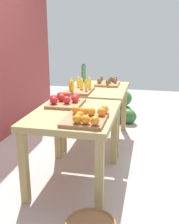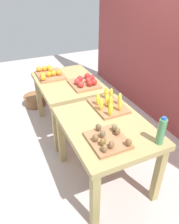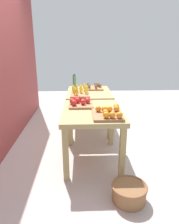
{
  "view_description": "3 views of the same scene",
  "coord_description": "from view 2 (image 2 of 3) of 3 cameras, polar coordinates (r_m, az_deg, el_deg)",
  "views": [
    {
      "loc": [
        -3.01,
        -0.7,
        1.53
      ],
      "look_at": [
        -0.01,
        -0.03,
        0.58
      ],
      "focal_mm": 44.0,
      "sensor_mm": 36.0,
      "label": 1
    },
    {
      "loc": [
        2.06,
        -0.86,
        1.99
      ],
      "look_at": [
        0.09,
        0.03,
        0.61
      ],
      "focal_mm": 34.85,
      "sensor_mm": 36.0,
      "label": 2
    },
    {
      "loc": [
        -3.19,
        0.14,
        1.6
      ],
      "look_at": [
        -0.03,
        0.02,
        0.55
      ],
      "focal_mm": 32.97,
      "sensor_mm": 36.0,
      "label": 3
    }
  ],
  "objects": [
    {
      "name": "banana_crate",
      "position": [
        2.36,
        5.0,
        2.15
      ],
      "size": [
        0.45,
        0.32,
        0.17
      ],
      "color": "#A47049",
      "rests_on": "display_table_right"
    },
    {
      "name": "orange_bin",
      "position": [
        3.19,
        -10.51,
        9.85
      ],
      "size": [
        0.44,
        0.36,
        0.11
      ],
      "color": "#A47049",
      "rests_on": "display_table_left"
    },
    {
      "name": "display_table_left",
      "position": [
        3.07,
        -5.64,
        6.27
      ],
      "size": [
        1.04,
        0.8,
        0.75
      ],
      "color": "tan",
      "rests_on": "ground_plane"
    },
    {
      "name": "ground_plane",
      "position": [
        2.99,
        -1.31,
        -9.26
      ],
      "size": [
        8.0,
        8.0,
        0.0
      ],
      "primitive_type": "plane",
      "color": "#BEAFAB"
    },
    {
      "name": "display_table_right",
      "position": [
        2.19,
        4.32,
        -5.57
      ],
      "size": [
        1.04,
        0.8,
        0.75
      ],
      "color": "tan",
      "rests_on": "ground_plane"
    },
    {
      "name": "apple_bin",
      "position": [
        2.86,
        -1.19,
        7.82
      ],
      "size": [
        0.4,
        0.35,
        0.11
      ],
      "color": "#A47049",
      "rests_on": "display_table_left"
    },
    {
      "name": "wicker_basket",
      "position": [
        3.98,
        -14.11,
        3.08
      ],
      "size": [
        0.38,
        0.38,
        0.19
      ],
      "color": "brown",
      "rests_on": "ground_plane"
    },
    {
      "name": "kiwi_bin",
      "position": [
        1.9,
        4.79,
        -7.09
      ],
      "size": [
        0.37,
        0.32,
        0.1
      ],
      "color": "#A47049",
      "rests_on": "display_table_right"
    },
    {
      "name": "water_bottle",
      "position": [
        1.92,
        18.33,
        -4.81
      ],
      "size": [
        0.07,
        0.07,
        0.27
      ],
      "color": "#4C8C59",
      "rests_on": "display_table_right"
    }
  ]
}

